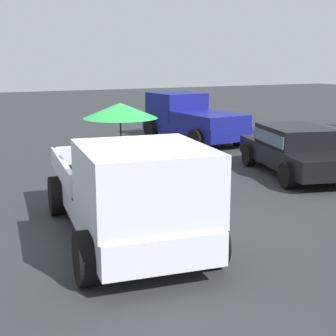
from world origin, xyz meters
name	(u,v)px	position (x,y,z in m)	size (l,w,h in m)	color
ground_plane	(124,236)	(0.00, 0.00, 0.00)	(80.00, 80.00, 0.00)	#2D3033
pickup_truck_main	(129,190)	(0.46, -0.05, 0.99)	(5.23, 2.70, 2.38)	black
pickup_truck_far	(190,118)	(-8.93, 6.03, 0.87)	(4.96, 2.56, 1.80)	black
parked_sedan_near	(296,148)	(-2.66, 6.05, 0.74)	(4.59, 2.72, 1.33)	black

